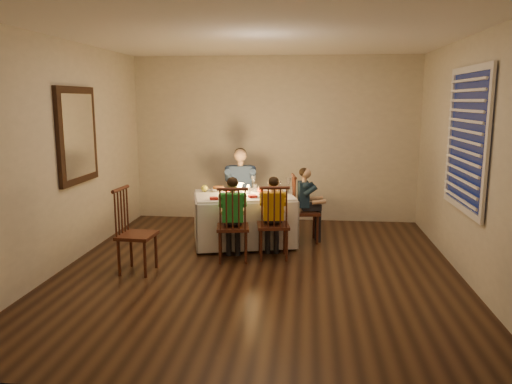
# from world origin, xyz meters

# --- Properties ---
(ground) EXTENTS (5.00, 5.00, 0.00)m
(ground) POSITION_xyz_m (0.00, 0.00, 0.00)
(ground) COLOR black
(ground) RESTS_ON ground
(wall_left) EXTENTS (0.02, 5.00, 2.60)m
(wall_left) POSITION_xyz_m (-2.25, 0.00, 1.30)
(wall_left) COLOR #BBB5A0
(wall_left) RESTS_ON ground
(wall_right) EXTENTS (0.02, 5.00, 2.60)m
(wall_right) POSITION_xyz_m (2.25, 0.00, 1.30)
(wall_right) COLOR #BBB5A0
(wall_right) RESTS_ON ground
(wall_back) EXTENTS (4.50, 0.02, 2.60)m
(wall_back) POSITION_xyz_m (0.00, 2.50, 1.30)
(wall_back) COLOR #BBB5A0
(wall_back) RESTS_ON ground
(ceiling) EXTENTS (5.00, 5.00, 0.00)m
(ceiling) POSITION_xyz_m (0.00, 0.00, 2.60)
(ceiling) COLOR white
(ceiling) RESTS_ON wall_back
(dining_table) EXTENTS (1.50, 1.24, 0.65)m
(dining_table) POSITION_xyz_m (-0.31, 1.05, 0.48)
(dining_table) COLOR white
(dining_table) RESTS_ON ground
(chair_adult) EXTENTS (0.42, 0.41, 0.92)m
(chair_adult) POSITION_xyz_m (-0.45, 1.75, 0.00)
(chair_adult) COLOR #3E1C11
(chair_adult) RESTS_ON ground
(chair_near_left) EXTENTS (0.43, 0.41, 0.92)m
(chair_near_left) POSITION_xyz_m (-0.35, 0.32, 0.00)
(chair_near_left) COLOR #3E1C11
(chair_near_left) RESTS_ON ground
(chair_near_right) EXTENTS (0.43, 0.41, 0.92)m
(chair_near_right) POSITION_xyz_m (0.13, 0.46, 0.00)
(chair_near_right) COLOR #3E1C11
(chair_near_right) RESTS_ON ground
(chair_end) EXTENTS (0.41, 0.43, 0.92)m
(chair_end) POSITION_xyz_m (0.51, 1.24, 0.00)
(chair_end) COLOR #3E1C11
(chair_end) RESTS_ON ground
(chair_extra) EXTENTS (0.41, 0.42, 0.97)m
(chair_extra) POSITION_xyz_m (-1.35, -0.21, 0.00)
(chair_extra) COLOR #3E1C11
(chair_extra) RESTS_ON ground
(adult) EXTENTS (0.49, 0.46, 1.22)m
(adult) POSITION_xyz_m (-0.45, 1.75, 0.00)
(adult) COLOR navy
(adult) RESTS_ON ground
(child_green) EXTENTS (0.37, 0.34, 1.02)m
(child_green) POSITION_xyz_m (-0.35, 0.32, 0.00)
(child_green) COLOR green
(child_green) RESTS_ON ground
(child_yellow) EXTENTS (0.36, 0.34, 1.02)m
(child_yellow) POSITION_xyz_m (0.13, 0.46, 0.00)
(child_yellow) COLOR gold
(child_yellow) RESTS_ON ground
(child_teal) EXTENTS (0.34, 0.37, 1.02)m
(child_teal) POSITION_xyz_m (0.51, 1.24, 0.00)
(child_teal) COLOR #182C3D
(child_teal) RESTS_ON ground
(setting_adult) EXTENTS (0.32, 0.32, 0.02)m
(setting_adult) POSITION_xyz_m (-0.37, 1.30, 0.69)
(setting_adult) COLOR silver
(setting_adult) RESTS_ON dining_table
(setting_green) EXTENTS (0.32, 0.32, 0.02)m
(setting_green) POSITION_xyz_m (-0.46, 0.70, 0.69)
(setting_green) COLOR silver
(setting_green) RESTS_ON dining_table
(setting_yellow) EXTENTS (0.32, 0.32, 0.02)m
(setting_yellow) POSITION_xyz_m (0.01, 0.89, 0.69)
(setting_yellow) COLOR silver
(setting_yellow) RESTS_ON dining_table
(setting_teal) EXTENTS (0.32, 0.32, 0.02)m
(setting_teal) POSITION_xyz_m (0.12, 1.19, 0.69)
(setting_teal) COLOR silver
(setting_teal) RESTS_ON dining_table
(candle_left) EXTENTS (0.06, 0.06, 0.10)m
(candle_left) POSITION_xyz_m (-0.38, 1.04, 0.73)
(candle_left) COLOR white
(candle_left) RESTS_ON dining_table
(candle_right) EXTENTS (0.06, 0.06, 0.10)m
(candle_right) POSITION_xyz_m (-0.25, 1.07, 0.73)
(candle_right) COLOR white
(candle_right) RESTS_ON dining_table
(squash) EXTENTS (0.09, 0.09, 0.09)m
(squash) POSITION_xyz_m (-0.87, 1.19, 0.72)
(squash) COLOR yellow
(squash) RESTS_ON dining_table
(orange_fruit) EXTENTS (0.08, 0.08, 0.08)m
(orange_fruit) POSITION_xyz_m (-0.10, 1.16, 0.72)
(orange_fruit) COLOR #E94A13
(orange_fruit) RESTS_ON dining_table
(serving_bowl) EXTENTS (0.20, 0.20, 0.05)m
(serving_bowl) POSITION_xyz_m (-0.68, 1.22, 0.70)
(serving_bowl) COLOR silver
(serving_bowl) RESTS_ON dining_table
(wall_mirror) EXTENTS (0.06, 0.95, 1.15)m
(wall_mirror) POSITION_xyz_m (-2.22, 0.30, 1.50)
(wall_mirror) COLOR black
(wall_mirror) RESTS_ON wall_left
(window_blinds) EXTENTS (0.07, 1.34, 1.54)m
(window_blinds) POSITION_xyz_m (2.21, 0.10, 1.50)
(window_blinds) COLOR #0D1437
(window_blinds) RESTS_ON wall_right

